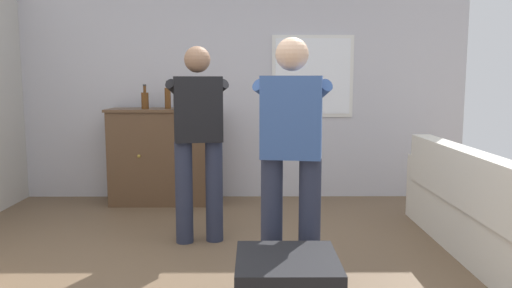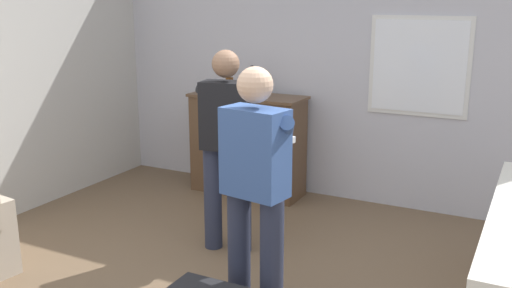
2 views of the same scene
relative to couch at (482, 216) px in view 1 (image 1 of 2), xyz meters
name	(u,v)px [view 1 (image 1 of 2)]	position (x,y,z in m)	size (l,w,h in m)	color
ground	(238,285)	(-1.93, -0.57, -0.33)	(10.40, 10.40, 0.00)	brown
wall_back_with_window	(246,80)	(-1.91, 2.09, 1.07)	(5.20, 0.15, 2.80)	silver
couch	(482,216)	(0.00, 0.00, 0.00)	(0.57, 2.45, 0.86)	silver
sideboard_cabinet	(165,156)	(-2.83, 1.73, 0.21)	(1.24, 0.49, 1.08)	brown
bottle_wine_green	(168,97)	(-2.78, 1.76, 0.88)	(0.07, 0.07, 0.31)	#593314
bottle_liquor_amber	(145,100)	(-3.03, 1.71, 0.85)	(0.08, 0.08, 0.27)	#593314
person_standing_left	(198,135)	(-2.30, 0.38, 0.61)	(0.55, 0.51, 1.68)	#282D42
person_standing_right	(291,149)	(-1.57, -0.53, 0.61)	(0.55, 0.50, 1.68)	#282D42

